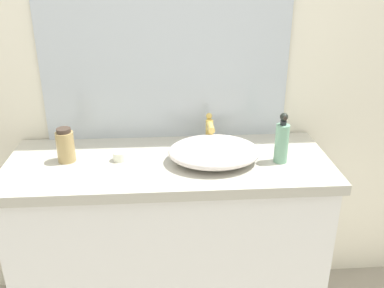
{
  "coord_description": "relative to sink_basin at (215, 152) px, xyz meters",
  "views": [
    {
      "loc": [
        -0.0,
        -1.18,
        1.63
      ],
      "look_at": [
        0.11,
        0.41,
        0.93
      ],
      "focal_mm": 39.98,
      "sensor_mm": 36.0,
      "label": 1
    }
  ],
  "objects": [
    {
      "name": "soap_dispenser",
      "position": [
        0.27,
        -0.02,
        0.05
      ],
      "size": [
        0.06,
        0.06,
        0.21
      ],
      "color": "#6FA384",
      "rests_on": "vanity_counter"
    },
    {
      "name": "vanity_counter",
      "position": [
        -0.19,
        0.03,
        -0.47
      ],
      "size": [
        1.35,
        0.53,
        0.85
      ],
      "color": "white",
      "rests_on": "ground"
    },
    {
      "name": "bathroom_wall_rear",
      "position": [
        -0.2,
        0.33,
        0.4
      ],
      "size": [
        6.0,
        0.06,
        2.6
      ],
      "primitive_type": "cube",
      "color": "silver",
      "rests_on": "ground"
    },
    {
      "name": "sink_basin",
      "position": [
        0.0,
        0.0,
        0.0
      ],
      "size": [
        0.38,
        0.3,
        0.09
      ],
      "primitive_type": "ellipsoid",
      "color": "silver",
      "rests_on": "vanity_counter"
    },
    {
      "name": "faucet",
      "position": [
        0.0,
        0.17,
        0.03
      ],
      "size": [
        0.03,
        0.13,
        0.14
      ],
      "color": "#D1AF52",
      "rests_on": "vanity_counter"
    },
    {
      "name": "candle_jar",
      "position": [
        -0.39,
        0.04,
        -0.03
      ],
      "size": [
        0.05,
        0.05,
        0.04
      ],
      "primitive_type": "cylinder",
      "color": "silver",
      "rests_on": "vanity_counter"
    },
    {
      "name": "lotion_bottle",
      "position": [
        -0.61,
        0.05,
        0.02
      ],
      "size": [
        0.07,
        0.07,
        0.14
      ],
      "color": "tan",
      "rests_on": "vanity_counter"
    }
  ]
}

